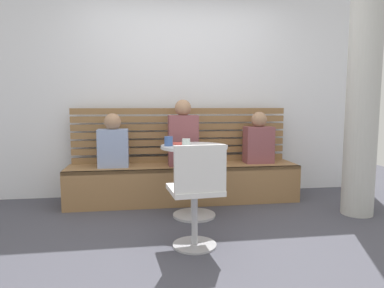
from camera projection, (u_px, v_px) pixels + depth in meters
ground at (201, 239)px, 2.96m from camera, size 8.00×8.00×0.00m
back_wall at (179, 81)px, 4.41m from camera, size 5.20×0.10×2.90m
concrete_pillar at (364, 80)px, 3.50m from camera, size 0.32×0.32×2.80m
booth_bench at (184, 183)px, 4.12m from camera, size 2.70×0.52×0.44m
booth_backrest at (181, 135)px, 4.29m from camera, size 2.65×0.04×0.67m
cafe_table at (194, 167)px, 3.52m from camera, size 0.68×0.68×0.74m
white_chair at (197, 192)px, 2.71m from camera, size 0.44×0.44×0.85m
person_adult at (183, 136)px, 4.03m from camera, size 0.34×0.22×0.77m
person_child_left at (259, 140)px, 4.23m from camera, size 0.34×0.22×0.62m
person_child_middle at (113, 144)px, 3.94m from camera, size 0.34×0.22×0.61m
cup_glass_short at (186, 143)px, 3.38m from camera, size 0.08×0.08×0.08m
cup_mug_blue at (169, 141)px, 3.44m from camera, size 0.08×0.08×0.09m
plate_small at (178, 144)px, 3.60m from camera, size 0.17×0.17×0.01m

